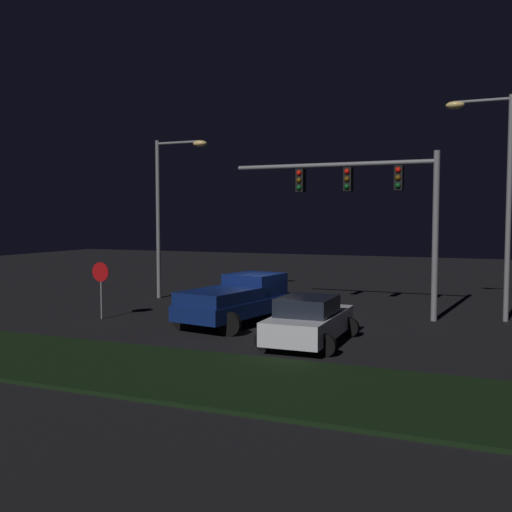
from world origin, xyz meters
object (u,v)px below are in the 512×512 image
stop_sign (101,279)px  street_lamp_right (496,181)px  traffic_signal_gantry (372,194)px  street_lamp_left (168,198)px  car_sedan (309,320)px  pickup_truck (240,297)px

stop_sign → street_lamp_right: bearing=21.2°
traffic_signal_gantry → street_lamp_left: size_ratio=1.08×
street_lamp_left → stop_sign: 6.95m
car_sedan → stop_sign: (-8.87, 1.20, 0.82)m
stop_sign → pickup_truck: bearing=12.5°
car_sedan → stop_sign: stop_sign is taller
pickup_truck → car_sedan: pickup_truck is taller
car_sedan → street_lamp_right: bearing=-38.7°
car_sedan → traffic_signal_gantry: size_ratio=0.53×
pickup_truck → stop_sign: bearing=112.9°
street_lamp_right → stop_sign: size_ratio=3.84×
pickup_truck → car_sedan: 4.21m
street_lamp_right → stop_sign: bearing=-158.8°
pickup_truck → traffic_signal_gantry: 6.64m
pickup_truck → car_sedan: bearing=-114.5°
car_sedan → street_lamp_right: size_ratio=0.51×
traffic_signal_gantry → stop_sign: size_ratio=3.73×
car_sedan → street_lamp_left: (-9.44, 7.27, 4.17)m
traffic_signal_gantry → street_lamp_right: size_ratio=0.97×
traffic_signal_gantry → pickup_truck: bearing=-141.8°
street_lamp_right → stop_sign: 15.68m
car_sedan → street_lamp_left: bearing=52.1°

